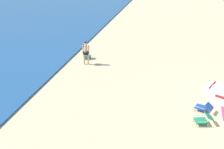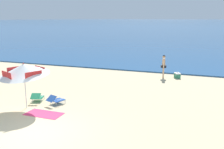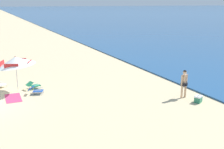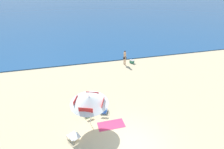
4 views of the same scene
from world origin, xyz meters
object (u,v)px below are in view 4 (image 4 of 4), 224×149
at_px(beach_umbrella_striped_main, 89,100).
at_px(lounge_chair_under_umbrella, 74,136).
at_px(lounge_chair_beside_umbrella, 103,110).
at_px(beach_towel, 111,125).
at_px(cooler_box, 132,61).
at_px(lounge_chair_facing_sea, 87,112).
at_px(person_standing_near_shore, 125,57).

xyz_separation_m(beach_umbrella_striped_main, lounge_chair_under_umbrella, (-1.20, -1.09, -1.72)).
relative_size(lounge_chair_beside_umbrella, beach_towel, 0.57).
bearing_deg(lounge_chair_beside_umbrella, cooler_box, 56.95).
bearing_deg(beach_towel, lounge_chair_beside_umbrella, 98.63).
xyz_separation_m(cooler_box, beach_towel, (-5.24, -9.77, -0.20)).
xyz_separation_m(lounge_chair_facing_sea, person_standing_near_shore, (5.60, 8.07, 0.73)).
height_order(cooler_box, beach_towel, cooler_box).
xyz_separation_m(person_standing_near_shore, beach_towel, (-4.21, -9.51, -1.00)).
xyz_separation_m(beach_umbrella_striped_main, beach_towel, (1.32, -0.43, -1.99)).
bearing_deg(lounge_chair_facing_sea, person_standing_near_shore, 55.23).
bearing_deg(person_standing_near_shore, cooler_box, 14.44).
xyz_separation_m(lounge_chair_facing_sea, cooler_box, (6.63, 8.34, -0.07)).
distance_m(beach_umbrella_striped_main, person_standing_near_shore, 10.67).
distance_m(lounge_chair_under_umbrella, beach_towel, 2.62).
relative_size(beach_umbrella_striped_main, lounge_chair_under_umbrella, 3.01).
bearing_deg(beach_towel, cooler_box, 61.81).
xyz_separation_m(lounge_chair_under_umbrella, cooler_box, (7.76, 10.43, -0.08)).
bearing_deg(beach_umbrella_striped_main, lounge_chair_beside_umbrella, 40.95).
bearing_deg(beach_towel, lounge_chair_under_umbrella, -165.28).
height_order(beach_umbrella_striped_main, lounge_chair_under_umbrella, beach_umbrella_striped_main).
bearing_deg(lounge_chair_facing_sea, beach_towel, -45.78).
relative_size(beach_umbrella_striped_main, lounge_chair_beside_umbrella, 2.93).
distance_m(lounge_chair_under_umbrella, person_standing_near_shore, 12.22).
xyz_separation_m(lounge_chair_facing_sea, beach_towel, (1.39, -1.43, -0.27)).
relative_size(lounge_chair_facing_sea, cooler_box, 1.68).
xyz_separation_m(lounge_chair_under_umbrella, lounge_chair_facing_sea, (1.13, 2.10, -0.01)).
relative_size(beach_umbrella_striped_main, person_standing_near_shore, 1.72).
height_order(lounge_chair_facing_sea, cooler_box, lounge_chair_facing_sea).
xyz_separation_m(beach_umbrella_striped_main, lounge_chair_facing_sea, (-0.07, 1.00, -1.72)).
distance_m(beach_umbrella_striped_main, lounge_chair_under_umbrella, 2.36).
distance_m(beach_umbrella_striped_main, lounge_chair_facing_sea, 1.99).
height_order(beach_umbrella_striped_main, person_standing_near_shore, beach_umbrella_striped_main).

